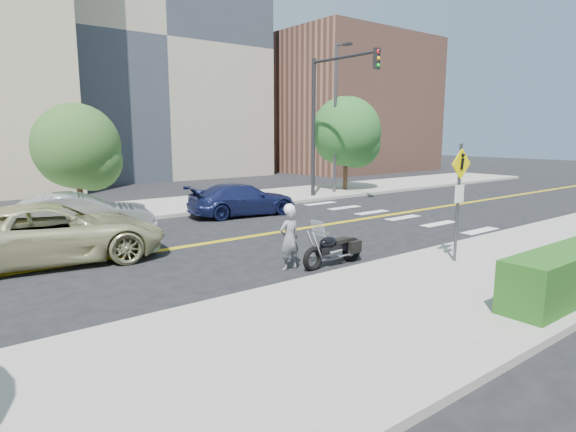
% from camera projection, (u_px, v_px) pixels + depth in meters
% --- Properties ---
extents(ground_plane, '(120.00, 120.00, 0.00)m').
position_uv_depth(ground_plane, '(195.00, 245.00, 14.81)').
color(ground_plane, black).
rests_on(ground_plane, ground).
extents(sidewalk_near, '(60.00, 5.00, 0.15)m').
position_uv_depth(sidewalk_near, '(381.00, 314.00, 8.97)').
color(sidewalk_near, '#9E9B91').
rests_on(sidewalk_near, ground_plane).
extents(sidewalk_far, '(60.00, 5.00, 0.15)m').
position_uv_depth(sidewalk_far, '(114.00, 212.00, 20.63)').
color(sidewalk_far, '#9E9B91').
rests_on(sidewalk_far, ground_plane).
extents(building_mid, '(18.00, 14.00, 20.00)m').
position_uv_depth(building_mid, '(130.00, 49.00, 38.17)').
color(building_mid, '#A39984').
rests_on(building_mid, ground_plane).
extents(building_right, '(14.00, 12.00, 12.00)m').
position_uv_depth(building_right, '(345.00, 105.00, 45.09)').
color(building_right, '#8C5947').
rests_on(building_right, ground_plane).
extents(lamp_post, '(0.16, 0.16, 8.00)m').
position_uv_depth(lamp_post, '(335.00, 120.00, 26.43)').
color(lamp_post, '#4C4C51').
rests_on(lamp_post, sidewalk_far).
extents(traffic_light, '(0.28, 4.50, 7.00)m').
position_uv_depth(traffic_light, '(326.00, 108.00, 24.02)').
color(traffic_light, black).
rests_on(traffic_light, sidewalk_far).
extents(pedestrian_sign, '(0.78, 0.08, 3.00)m').
position_uv_depth(pedestrian_sign, '(459.00, 191.00, 12.11)').
color(pedestrian_sign, '#4C4C51').
rests_on(pedestrian_sign, sidewalk_near).
extents(motorcyclist, '(0.58, 0.39, 1.69)m').
position_uv_depth(motorcyclist, '(289.00, 237.00, 12.05)').
color(motorcyclist, '#AEAFB3').
rests_on(motorcyclist, ground).
extents(motorcycle, '(2.09, 0.76, 1.25)m').
position_uv_depth(motorcycle, '(334.00, 241.00, 12.50)').
color(motorcycle, black).
rests_on(motorcycle, ground).
extents(suv, '(6.06, 3.52, 1.59)m').
position_uv_depth(suv, '(53.00, 233.00, 12.73)').
color(suv, beige).
rests_on(suv, ground).
extents(parked_car_silver, '(4.89, 2.53, 1.54)m').
position_uv_depth(parked_car_silver, '(78.00, 217.00, 15.26)').
color(parked_car_silver, '#919498').
rests_on(parked_car_silver, ground).
extents(parked_car_blue, '(4.84, 2.50, 1.34)m').
position_uv_depth(parked_car_blue, '(243.00, 200.00, 20.11)').
color(parked_car_blue, navy).
rests_on(parked_car_blue, ground).
extents(tree_far_a, '(3.35, 3.35, 4.58)m').
position_uv_depth(tree_far_a, '(76.00, 146.00, 18.92)').
color(tree_far_a, '#382619').
rests_on(tree_far_a, ground).
extents(tree_far_b, '(3.99, 3.99, 5.52)m').
position_uv_depth(tree_far_b, '(346.00, 131.00, 27.74)').
color(tree_far_b, '#382619').
rests_on(tree_far_b, ground).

